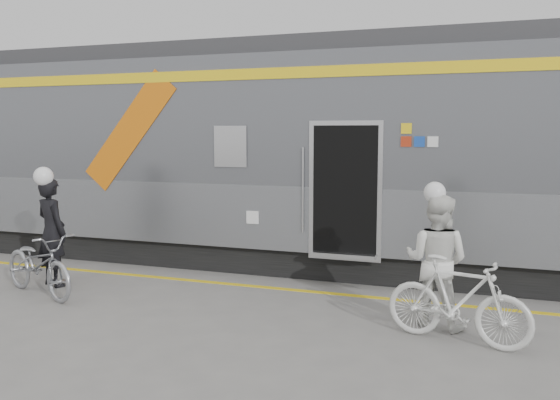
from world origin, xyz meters
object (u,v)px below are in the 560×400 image
at_px(man, 52,232).
at_px(woman, 437,261).
at_px(bicycle_left, 39,264).
at_px(bicycle_right, 458,300).

height_order(man, woman, man).
distance_m(man, woman, 6.06).
height_order(man, bicycle_left, man).
height_order(woman, bicycle_right, woman).
xyz_separation_m(man, bicycle_right, (6.36, -0.57, -0.37)).
distance_m(man, bicycle_right, 6.39).
distance_m(man, bicycle_left, 0.71).
xyz_separation_m(man, woman, (6.06, -0.02, -0.03)).
height_order(bicycle_left, woman, woman).
bearing_deg(woman, man, 13.43).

